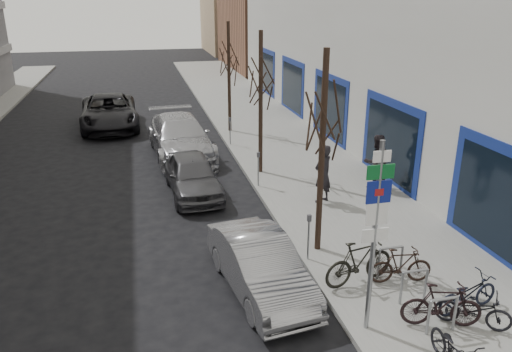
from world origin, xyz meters
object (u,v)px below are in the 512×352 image
tree_far (229,51)px  meter_mid (258,166)px  bike_mid_curb (468,291)px  bike_far_curb (474,307)px  parked_car_mid (193,175)px  meter_front (309,233)px  parked_car_front (260,266)px  bike_rack (414,282)px  pedestrian_far (376,161)px  tree_mid (261,70)px  meter_back (230,128)px  pedestrian_near (323,174)px  highway_sign_pole (375,227)px  tree_near (324,106)px  bike_mid_inner (359,261)px  bike_far_inner (401,265)px  lane_car (109,112)px  bike_near_left (455,349)px  bike_near_right (442,305)px  parked_car_back (180,137)px

tree_far → meter_mid: size_ratio=4.33×
bike_mid_curb → bike_far_curb: (-0.22, -0.51, -0.03)m
bike_mid_curb → parked_car_mid: size_ratio=0.39×
meter_front → parked_car_front: meter_front is taller
meter_mid → bike_rack: bearing=-78.2°
meter_front → pedestrian_far: bearing=47.4°
tree_mid → bike_rack: bearing=-82.7°
meter_back → bike_mid_curb: 14.20m
meter_front → pedestrian_near: bearing=64.3°
tree_far → meter_back: 4.08m
pedestrian_far → tree_far: bearing=-71.2°
parked_car_mid → tree_mid: bearing=23.1°
parked_car_mid → highway_sign_pole: bearing=-76.2°
tree_near → parked_car_front: tree_near is taller
bike_mid_curb → pedestrian_far: 7.45m
tree_near → pedestrian_far: tree_near is taller
meter_front → bike_mid_curb: (2.63, -2.95, -0.27)m
meter_front → bike_mid_inner: 1.60m
bike_far_inner → parked_car_front: size_ratio=0.37×
meter_back → bike_far_inner: bearing=-81.9°
bike_mid_inner → pedestrian_far: bearing=-41.4°
meter_mid → lane_car: bearing=117.6°
lane_car → parked_car_mid: bearing=-75.7°
pedestrian_far → lane_car: bearing=-53.3°
tree_mid → parked_car_mid: bearing=-153.9°
bike_rack → parked_car_mid: parked_car_mid is taller
bike_mid_curb → pedestrian_far: size_ratio=0.81×
bike_near_left → pedestrian_far: pedestrian_far is taller
meter_front → bike_near_right: bearing=-62.0°
bike_near_left → parked_car_back: (-3.59, 14.80, 0.24)m
bike_rack → bike_mid_curb: (0.98, -0.55, -0.02)m
tree_near → meter_back: size_ratio=4.33×
tree_near → bike_mid_curb: bearing=-57.6°
bike_far_inner → pedestrian_far: (2.22, 5.93, 0.53)m
pedestrian_near → bike_near_right: bearing=61.7°
pedestrian_far → meter_front: bearing=45.0°
bike_near_right → parked_car_front: 4.05m
highway_sign_pole → parked_car_back: highway_sign_pole is taller
highway_sign_pole → tree_far: bearing=89.3°
tree_near → meter_back: tree_near is taller
meter_mid → parked_car_front: bearing=-103.3°
meter_front → bike_near_left: (1.24, -4.54, -0.30)m
bike_far_inner → bike_mid_curb: bearing=-139.5°
parked_car_mid → pedestrian_near: bearing=-29.8°
meter_back → parked_car_mid: bearing=-113.6°
tree_far → bike_mid_inner: (0.35, -14.87, -3.37)m
highway_sign_pole → meter_front: size_ratio=3.31×
parked_car_front → bike_far_curb: bearing=-40.7°
bike_rack → bike_near_right: 0.91m
bike_mid_inner → parked_car_front: parked_car_front is taller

